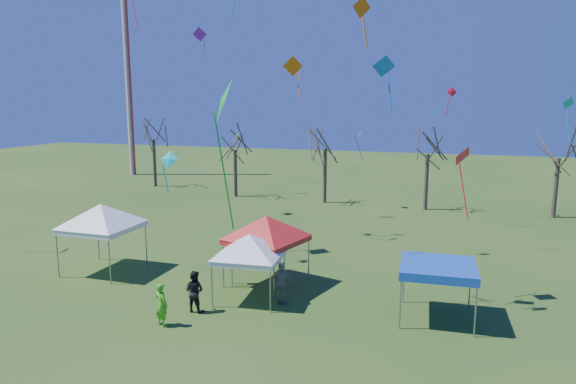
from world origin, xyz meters
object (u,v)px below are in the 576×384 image
at_px(person_dark, 194,291).
at_px(tree_4, 560,136).
at_px(tent_blue, 438,268).
at_px(person_grey, 282,283).
at_px(radio_mast, 127,66).
at_px(tree_0, 153,122).
at_px(tree_2, 325,129).
at_px(tent_white_west, 101,209).
at_px(person_green, 161,305).
at_px(tree_1, 235,133).
at_px(tent_red, 266,220).
at_px(tree_3, 429,134).
at_px(tent_white_mid, 249,239).

bearing_deg(person_dark, tree_4, -123.29).
xyz_separation_m(tent_blue, person_grey, (-6.37, -0.48, -1.16)).
height_order(radio_mast, person_dark, radio_mast).
relative_size(tree_0, person_dark, 4.80).
distance_m(radio_mast, tree_2, 28.08).
height_order(tent_white_west, person_green, tent_white_west).
xyz_separation_m(tree_1, person_green, (8.14, -26.06, -4.93)).
bearing_deg(person_grey, tent_red, -65.26).
relative_size(tree_4, tent_white_west, 1.71).
bearing_deg(tree_4, tent_white_west, -139.72).
height_order(tree_3, person_dark, tree_3).
xyz_separation_m(radio_mast, tree_1, (17.23, -9.35, -6.71)).
bearing_deg(tent_white_west, tree_0, 116.44).
xyz_separation_m(person_dark, person_grey, (3.22, 1.82, 0.07)).
xyz_separation_m(tree_3, person_grey, (-4.88, -22.01, -5.14)).
xyz_separation_m(radio_mast, tree_3, (34.03, -9.96, -6.42)).
xyz_separation_m(tree_3, person_green, (-8.66, -25.46, -5.22)).
bearing_deg(tent_blue, tent_red, 168.36).
xyz_separation_m(tree_3, person_dark, (-8.10, -23.83, -5.20)).
bearing_deg(tree_3, person_dark, -108.78).
bearing_deg(person_green, tree_2, -68.26).
relative_size(tent_white_west, tent_blue, 1.52).
bearing_deg(tree_2, person_dark, -89.30).
relative_size(radio_mast, tree_3, 3.16).
height_order(tree_0, person_dark, tree_0).
xyz_separation_m(tent_white_west, person_grey, (10.08, -1.39, -2.34)).
bearing_deg(tent_white_west, tent_blue, -3.17).
bearing_deg(tree_0, tree_1, -15.18).
distance_m(tree_1, tree_4, 26.13).
height_order(tree_3, tent_white_west, tree_3).
xyz_separation_m(radio_mast, tent_white_west, (19.07, -30.58, -9.22)).
relative_size(tent_white_mid, tent_blue, 1.27).
xyz_separation_m(tree_2, tree_4, (17.72, -0.38, -0.23)).
height_order(tree_2, tent_blue, tree_2).
bearing_deg(tree_1, tree_3, -2.06).
relative_size(tree_2, tent_white_mid, 2.13).
height_order(radio_mast, tree_0, radio_mast).
distance_m(radio_mast, tree_3, 36.04).
distance_m(radio_mast, tent_red, 41.81).
distance_m(person_dark, person_green, 1.72).
bearing_deg(tent_red, tree_2, 95.82).
distance_m(tree_1, person_grey, 26.02).
relative_size(radio_mast, tent_red, 5.91).
height_order(tree_2, person_dark, tree_2).
relative_size(tent_white_west, tent_red, 1.09).
relative_size(tent_red, tent_blue, 1.40).
bearing_deg(tree_2, tree_0, 170.76).
distance_m(tree_3, person_dark, 25.70).
relative_size(tree_1, person_dark, 4.30).
relative_size(radio_mast, tree_0, 2.96).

